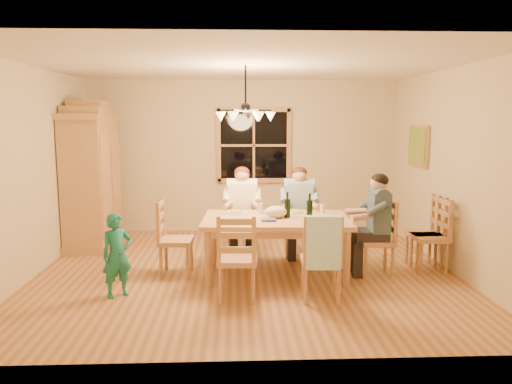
{
  "coord_description": "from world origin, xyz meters",
  "views": [
    {
      "loc": [
        -0.15,
        -6.46,
        2.03
      ],
      "look_at": [
        0.14,
        0.1,
        1.06
      ],
      "focal_mm": 35.0,
      "sensor_mm": 36.0,
      "label": 1
    }
  ],
  "objects_px": {
    "chair_far_left": "(242,236)",
    "adult_plaid_man": "(299,200)",
    "chair_far_right": "(299,236)",
    "wine_bottle_a": "(287,205)",
    "chair_near_left": "(237,273)",
    "dining_table": "(276,225)",
    "adult_slate_man": "(377,212)",
    "chair_end_left": "(176,252)",
    "chandelier": "(246,115)",
    "adult_woman": "(242,200)",
    "chair_near_right": "(320,273)",
    "chair_spare_front": "(424,245)",
    "wine_bottle_b": "(310,206)",
    "armoire": "(92,180)",
    "chair_spare_back": "(429,248)",
    "child": "(117,255)"
  },
  "relations": [
    {
      "from": "wine_bottle_a",
      "to": "chair_far_left",
      "type": "bearing_deg",
      "value": 122.71
    },
    {
      "from": "dining_table",
      "to": "chair_far_right",
      "type": "xyz_separation_m",
      "value": [
        0.41,
        0.87,
        -0.36
      ]
    },
    {
      "from": "adult_woman",
      "to": "wine_bottle_b",
      "type": "distance_m",
      "value": 1.31
    },
    {
      "from": "chair_near_right",
      "to": "adult_slate_man",
      "type": "bearing_deg",
      "value": 46.74
    },
    {
      "from": "armoire",
      "to": "chair_far_left",
      "type": "distance_m",
      "value": 2.63
    },
    {
      "from": "chair_far_right",
      "to": "wine_bottle_a",
      "type": "height_order",
      "value": "wine_bottle_a"
    },
    {
      "from": "chair_far_left",
      "to": "adult_plaid_man",
      "type": "distance_m",
      "value": 0.99
    },
    {
      "from": "chair_spare_front",
      "to": "chair_spare_back",
      "type": "bearing_deg",
      "value": 176.61
    },
    {
      "from": "chandelier",
      "to": "wine_bottle_a",
      "type": "bearing_deg",
      "value": -15.59
    },
    {
      "from": "chandelier",
      "to": "adult_slate_man",
      "type": "distance_m",
      "value": 2.11
    },
    {
      "from": "dining_table",
      "to": "chair_far_left",
      "type": "relative_size",
      "value": 1.95
    },
    {
      "from": "chandelier",
      "to": "wine_bottle_b",
      "type": "height_order",
      "value": "chandelier"
    },
    {
      "from": "chair_end_left",
      "to": "chair_spare_back",
      "type": "bearing_deg",
      "value": 93.33
    },
    {
      "from": "armoire",
      "to": "chair_near_right",
      "type": "bearing_deg",
      "value": -38.97
    },
    {
      "from": "chair_spare_back",
      "to": "adult_plaid_man",
      "type": "bearing_deg",
      "value": 64.52
    },
    {
      "from": "chandelier",
      "to": "child",
      "type": "bearing_deg",
      "value": -149.25
    },
    {
      "from": "child",
      "to": "chandelier",
      "type": "bearing_deg",
      "value": -3.1
    },
    {
      "from": "dining_table",
      "to": "chair_end_left",
      "type": "height_order",
      "value": "chair_end_left"
    },
    {
      "from": "chair_spare_back",
      "to": "chair_end_left",
      "type": "bearing_deg",
      "value": 90.05
    },
    {
      "from": "wine_bottle_b",
      "to": "dining_table",
      "type": "bearing_deg",
      "value": 167.97
    },
    {
      "from": "adult_slate_man",
      "to": "chair_end_left",
      "type": "bearing_deg",
      "value": 90.0
    },
    {
      "from": "chair_spare_front",
      "to": "chair_near_right",
      "type": "bearing_deg",
      "value": 122.27
    },
    {
      "from": "chair_far_left",
      "to": "wine_bottle_b",
      "type": "relative_size",
      "value": 3.0
    },
    {
      "from": "chandelier",
      "to": "chair_end_left",
      "type": "relative_size",
      "value": 0.78
    },
    {
      "from": "chandelier",
      "to": "chair_spare_back",
      "type": "xyz_separation_m",
      "value": [
        2.45,
        -0.07,
        -1.77
      ]
    },
    {
      "from": "armoire",
      "to": "wine_bottle_b",
      "type": "height_order",
      "value": "armoire"
    },
    {
      "from": "chair_near_left",
      "to": "wine_bottle_a",
      "type": "xyz_separation_m",
      "value": [
        0.65,
        0.88,
        0.62
      ]
    },
    {
      "from": "chair_far_left",
      "to": "chair_spare_front",
      "type": "xyz_separation_m",
      "value": [
        2.49,
        -0.64,
        0.0
      ]
    },
    {
      "from": "adult_slate_man",
      "to": "chair_spare_back",
      "type": "xyz_separation_m",
      "value": [
        0.76,
        0.16,
        -0.54
      ]
    },
    {
      "from": "dining_table",
      "to": "chair_spare_front",
      "type": "xyz_separation_m",
      "value": [
        2.06,
        0.27,
        -0.36
      ]
    },
    {
      "from": "chair_near_left",
      "to": "adult_woman",
      "type": "bearing_deg",
      "value": 90.0
    },
    {
      "from": "chair_far_right",
      "to": "wine_bottle_a",
      "type": "relative_size",
      "value": 3.0
    },
    {
      "from": "armoire",
      "to": "dining_table",
      "type": "bearing_deg",
      "value": -31.33
    },
    {
      "from": "wine_bottle_b",
      "to": "chair_near_right",
      "type": "bearing_deg",
      "value": -89.37
    },
    {
      "from": "adult_woman",
      "to": "chair_far_right",
      "type": "bearing_deg",
      "value": -180.0
    },
    {
      "from": "chair_near_right",
      "to": "chair_spare_front",
      "type": "height_order",
      "value": "same"
    },
    {
      "from": "chandelier",
      "to": "chair_far_right",
      "type": "xyz_separation_m",
      "value": [
        0.79,
        0.7,
        -1.77
      ]
    },
    {
      "from": "chair_near_left",
      "to": "adult_woman",
      "type": "xyz_separation_m",
      "value": [
        0.08,
        1.77,
        0.54
      ]
    },
    {
      "from": "chair_near_right",
      "to": "wine_bottle_a",
      "type": "distance_m",
      "value": 1.15
    },
    {
      "from": "chair_end_left",
      "to": "child",
      "type": "bearing_deg",
      "value": -33.76
    },
    {
      "from": "chandelier",
      "to": "chair_spare_front",
      "type": "xyz_separation_m",
      "value": [
        2.45,
        0.1,
        -1.77
      ]
    },
    {
      "from": "chair_near_right",
      "to": "chair_near_left",
      "type": "bearing_deg",
      "value": -180.0
    },
    {
      "from": "chair_near_left",
      "to": "chair_spare_front",
      "type": "distance_m",
      "value": 2.81
    },
    {
      "from": "chair_end_left",
      "to": "wine_bottle_a",
      "type": "distance_m",
      "value": 1.57
    },
    {
      "from": "chair_spare_back",
      "to": "chair_spare_front",
      "type": "bearing_deg",
      "value": -0.55
    },
    {
      "from": "chair_spare_back",
      "to": "chandelier",
      "type": "bearing_deg",
      "value": 87.8
    },
    {
      "from": "chair_far_left",
      "to": "adult_woman",
      "type": "distance_m",
      "value": 0.54
    },
    {
      "from": "armoire",
      "to": "adult_slate_man",
      "type": "height_order",
      "value": "armoire"
    },
    {
      "from": "armoire",
      "to": "chair_near_right",
      "type": "distance_m",
      "value": 4.23
    },
    {
      "from": "dining_table",
      "to": "chair_far_left",
      "type": "xyz_separation_m",
      "value": [
        -0.43,
        0.91,
        -0.36
      ]
    }
  ]
}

